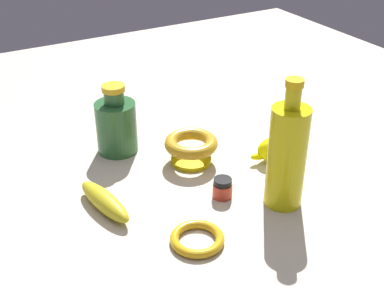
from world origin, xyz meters
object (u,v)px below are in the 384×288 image
bangle (197,239)px  bottle_tall (287,155)px  nail_polish_jar (223,188)px  bowl (191,146)px  cat_figurine (282,145)px  banana (104,201)px  bottle_short (116,125)px

bangle → bottle_tall: 0.23m
bangle → nail_polish_jar: bearing=40.3°
bangle → nail_polish_jar: 0.15m
bowl → cat_figurine: size_ratio=0.92×
bowl → bottle_tall: size_ratio=0.45×
bangle → cat_figurine: (0.31, 0.15, 0.03)m
banana → cat_figurine: (0.42, -0.02, 0.02)m
cat_figurine → nail_polish_jar: bearing=-163.9°
bottle_tall → bottle_short: 0.41m
banana → bottle_short: bearing=-39.2°
bowl → bottle_short: bottle_short is taller
bangle → nail_polish_jar: (0.12, 0.10, 0.01)m
cat_figurine → bottle_short: bottle_short is taller
nail_polish_jar → bottle_tall: bearing=-38.2°
bangle → cat_figurine: cat_figurine is taller
bowl → bottle_short: 0.18m
bottle_tall → bottle_short: size_ratio=1.61×
bowl → bottle_tall: bottle_tall is taller
bangle → banana: 0.20m
bowl → nail_polish_jar: size_ratio=2.84×
bowl → cat_figurine: bearing=-26.8°
banana → bottle_short: (0.11, 0.20, 0.05)m
bowl → cat_figurine: (0.18, -0.09, -0.00)m
banana → bottle_tall: bearing=-125.8°
bowl → bottle_short: bearing=133.7°
banana → bottle_tall: 0.36m
bowl → bangle: bearing=-117.0°
bowl → bangle: 0.28m
bottle_tall → bottle_short: (-0.21, 0.35, -0.04)m
bottle_tall → cat_figurine: 0.18m
banana → bottle_tall: size_ratio=0.61×
banana → bottle_short: size_ratio=0.98×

